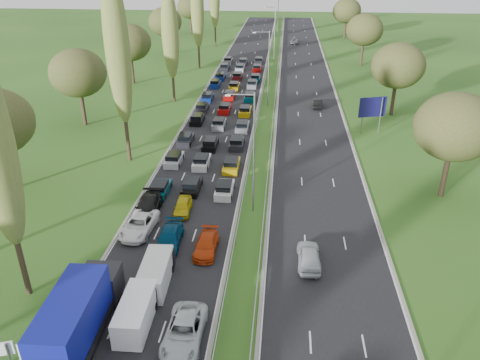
% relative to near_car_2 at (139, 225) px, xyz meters
% --- Properties ---
extents(ground, '(260.00, 260.00, 0.00)m').
position_rel_near_car_2_xyz_m(ground, '(10.09, 41.88, -0.76)').
color(ground, '#254A17').
rests_on(ground, ground).
extents(near_carriageway, '(10.50, 215.00, 0.04)m').
position_rel_near_car_2_xyz_m(near_carriageway, '(3.34, 44.38, -0.76)').
color(near_carriageway, black).
rests_on(near_carriageway, ground).
extents(far_carriageway, '(10.50, 215.00, 0.04)m').
position_rel_near_car_2_xyz_m(far_carriageway, '(16.84, 44.38, -0.76)').
color(far_carriageway, black).
rests_on(far_carriageway, ground).
extents(central_reservation, '(2.36, 215.00, 0.32)m').
position_rel_near_car_2_xyz_m(central_reservation, '(10.09, 44.38, -0.21)').
color(central_reservation, gray).
rests_on(central_reservation, ground).
extents(lamp_columns, '(0.18, 140.18, 12.00)m').
position_rel_near_car_2_xyz_m(lamp_columns, '(10.09, 39.88, 5.24)').
color(lamp_columns, gray).
rests_on(lamp_columns, ground).
extents(poplar_row, '(2.80, 127.80, 22.44)m').
position_rel_near_car_2_xyz_m(poplar_row, '(-5.91, 30.05, 11.62)').
color(poplar_row, '#2D2116').
rests_on(poplar_row, ground).
extents(woodland_left, '(8.00, 166.00, 11.10)m').
position_rel_near_car_2_xyz_m(woodland_left, '(-16.41, 24.51, 6.92)').
color(woodland_left, '#2D2116').
rests_on(woodland_left, ground).
extents(woodland_right, '(8.00, 153.00, 11.10)m').
position_rel_near_car_2_xyz_m(woodland_right, '(29.59, 28.55, 6.92)').
color(woodland_right, '#2D2116').
rests_on(woodland_right, ground).
extents(traffic_queue_fill, '(9.10, 68.41, 0.80)m').
position_rel_near_car_2_xyz_m(traffic_queue_fill, '(3.33, 39.41, -0.32)').
color(traffic_queue_fill, '#053F4C').
rests_on(traffic_queue_fill, ground).
extents(near_car_2, '(2.88, 5.53, 1.49)m').
position_rel_near_car_2_xyz_m(near_car_2, '(0.00, 0.00, 0.00)').
color(near_car_2, white).
rests_on(near_car_2, near_carriageway).
extents(near_car_3, '(2.60, 5.66, 1.60)m').
position_rel_near_car_2_xyz_m(near_car_3, '(-0.09, 3.12, 0.06)').
color(near_car_3, black).
rests_on(near_car_3, near_carriageway).
extents(near_car_7, '(2.16, 5.01, 1.44)m').
position_rel_near_car_2_xyz_m(near_car_7, '(3.23, -1.83, -0.03)').
color(near_car_7, '#053454').
rests_on(near_car_7, near_carriageway).
extents(near_car_8, '(1.75, 3.95, 1.32)m').
position_rel_near_car_2_xyz_m(near_car_8, '(3.21, 3.88, -0.08)').
color(near_car_8, '#BDAA0C').
rests_on(near_car_8, near_carriageway).
extents(near_car_10, '(2.53, 5.40, 1.49)m').
position_rel_near_car_2_xyz_m(near_car_10, '(6.76, -12.70, 0.00)').
color(near_car_10, '#B6BDC1').
rests_on(near_car_10, near_carriageway).
extents(near_car_11, '(1.84, 4.49, 1.30)m').
position_rel_near_car_2_xyz_m(near_car_11, '(6.59, -2.47, -0.09)').
color(near_car_11, '#B7340B').
rests_on(near_car_11, near_carriageway).
extents(far_car_0, '(1.93, 4.64, 1.57)m').
position_rel_near_car_2_xyz_m(far_car_0, '(15.26, -3.48, 0.04)').
color(far_car_0, '#B2B9BD').
rests_on(far_car_0, far_carriageway).
extents(far_car_1, '(1.76, 4.24, 1.37)m').
position_rel_near_car_2_xyz_m(far_car_1, '(18.36, 39.82, -0.06)').
color(far_car_1, black).
rests_on(far_car_1, far_carriageway).
extents(far_car_2, '(2.33, 4.78, 1.31)m').
position_rel_near_car_2_xyz_m(far_car_2, '(15.06, 97.88, -0.09)').
color(far_car_2, slate).
rests_on(far_car_2, far_carriageway).
extents(blue_lorry, '(2.70, 9.70, 4.10)m').
position_rel_near_car_2_xyz_m(blue_lorry, '(-0.02, -13.20, 1.35)').
color(blue_lorry, black).
rests_on(blue_lorry, near_carriageway).
extents(white_van_front, '(1.99, 5.08, 2.04)m').
position_rel_near_car_2_xyz_m(white_van_front, '(3.19, -11.39, 0.28)').
color(white_van_front, white).
rests_on(white_van_front, near_carriageway).
extents(white_van_rear, '(1.99, 5.07, 2.04)m').
position_rel_near_car_2_xyz_m(white_van_rear, '(3.42, -7.01, 0.28)').
color(white_van_rear, silver).
rests_on(white_van_rear, near_carriageway).
extents(info_sign, '(1.45, 0.57, 2.10)m').
position_rel_near_car_2_xyz_m(info_sign, '(-3.81, -16.06, 0.61)').
color(info_sign, gray).
rests_on(info_sign, ground).
extents(direction_sign, '(3.85, 1.30, 5.20)m').
position_rel_near_car_2_xyz_m(direction_sign, '(24.99, 28.33, 2.81)').
color(direction_sign, gray).
rests_on(direction_sign, ground).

